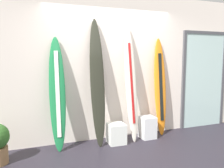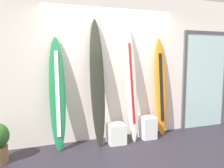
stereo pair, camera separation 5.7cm
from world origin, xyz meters
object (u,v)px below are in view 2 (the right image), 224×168
display_block_left (116,134)px  glass_door (205,78)px  surfboard_charcoal (97,83)px  surfboard_sunset (161,87)px  surfboard_emerald (57,94)px  surfboard_ivory (131,83)px  display_block_center (148,127)px

display_block_left → glass_door: (2.25, 0.31, 0.93)m
surfboard_charcoal → surfboard_sunset: (1.36, 0.08, -0.14)m
surfboard_sunset → glass_door: 1.24m
display_block_left → glass_door: bearing=7.9°
surfboard_emerald → glass_door: glass_door is taller
surfboard_ivory → glass_door: bearing=6.5°
surfboard_emerald → display_block_center: size_ratio=4.58×
surfboard_ivory → display_block_left: surfboard_ivory is taller
surfboard_sunset → display_block_center: 0.85m
surfboard_charcoal → glass_door: bearing=4.9°
surfboard_sunset → glass_door: size_ratio=0.91×
surfboard_charcoal → surfboard_ivory: surfboard_charcoal is taller
display_block_left → display_block_center: 0.68m
surfboard_sunset → display_block_left: (-1.03, -0.17, -0.80)m
surfboard_charcoal → display_block_center: bearing=-2.3°
surfboard_charcoal → surfboard_sunset: bearing=3.6°
surfboard_sunset → display_block_left: bearing=-170.3°
surfboard_charcoal → display_block_left: surfboard_charcoal is taller
surfboard_charcoal → surfboard_ivory: (0.66, 0.00, -0.02)m
display_block_left → display_block_center: size_ratio=0.86×
glass_door → surfboard_emerald: bearing=-176.6°
surfboard_emerald → surfboard_ivory: bearing=-1.0°
glass_door → display_block_center: bearing=-170.5°
display_block_left → surfboard_ivory: bearing=15.5°
surfboard_sunset → glass_door: glass_door is taller
surfboard_charcoal → surfboard_ivory: 0.66m
surfboard_ivory → glass_door: (1.92, 0.22, 0.01)m
surfboard_ivory → display_block_center: 0.96m
surfboard_emerald → surfboard_sunset: (2.06, 0.06, 0.02)m
surfboard_emerald → surfboard_sunset: size_ratio=0.99×
surfboard_sunset → display_block_left: size_ratio=5.37×
surfboard_emerald → display_block_left: (1.03, -0.12, -0.78)m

